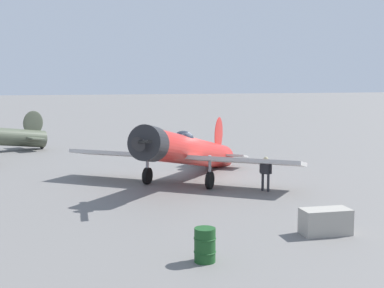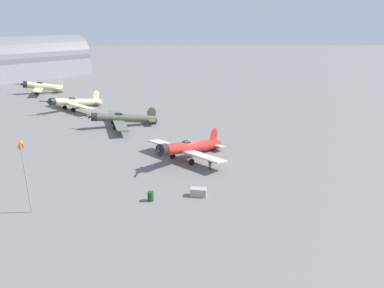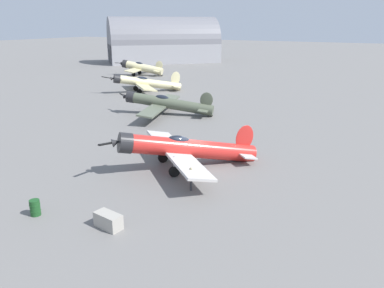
% 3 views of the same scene
% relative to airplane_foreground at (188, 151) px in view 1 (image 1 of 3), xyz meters
% --- Properties ---
extents(ground_plane, '(400.00, 400.00, 0.00)m').
position_rel_airplane_foreground_xyz_m(ground_plane, '(0.39, -0.36, -1.50)').
color(ground_plane, slate).
extents(airplane_foreground, '(10.42, 10.20, 3.40)m').
position_rel_airplane_foreground_xyz_m(airplane_foreground, '(0.00, 0.00, 0.00)').
color(airplane_foreground, red).
rests_on(airplane_foreground, ground_plane).
extents(ground_crew_mechanic, '(0.53, 0.41, 1.57)m').
position_rel_airplane_foreground_xyz_m(ground_crew_mechanic, '(-3.44, -2.39, -0.55)').
color(ground_crew_mechanic, '#2D2D33').
rests_on(ground_crew_mechanic, ground_plane).
extents(equipment_crate, '(1.00, 1.67, 0.83)m').
position_rel_airplane_foreground_xyz_m(equipment_crate, '(-9.89, -0.89, -1.09)').
color(equipment_crate, '#9E998E').
rests_on(equipment_crate, ground_plane).
extents(fuel_drum, '(0.61, 0.61, 0.94)m').
position_rel_airplane_foreground_xyz_m(fuel_drum, '(-10.81, 3.70, -1.03)').
color(fuel_drum, '#19471E').
rests_on(fuel_drum, ground_plane).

